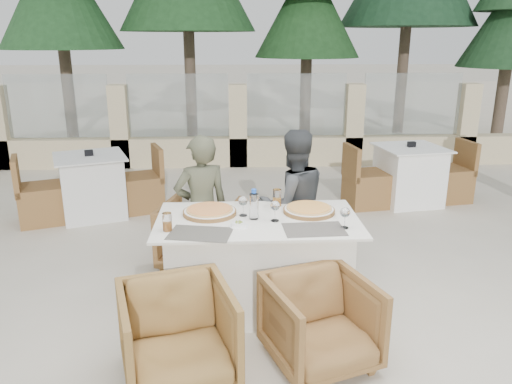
{
  "coord_description": "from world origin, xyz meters",
  "views": [
    {
      "loc": [
        -0.1,
        -3.71,
        2.13
      ],
      "look_at": [
        0.09,
        0.28,
        0.9
      ],
      "focal_mm": 35.0,
      "sensor_mm": 36.0,
      "label": 1
    }
  ],
  "objects_px": {
    "wine_glass_corner": "(345,217)",
    "bg_table_b": "(409,175)",
    "armchair_near_right": "(321,323)",
    "diner_right": "(293,205)",
    "armchair_far_right": "(281,235)",
    "bg_table_a": "(92,186)",
    "wine_glass_near": "(275,210)",
    "beer_glass_left": "(167,222)",
    "wine_glass_centre": "(243,205)",
    "olive_dish": "(239,224)",
    "armchair_far_left": "(200,233)",
    "water_bottle": "(254,204)",
    "pizza_right": "(309,209)",
    "diner_left": "(202,210)",
    "beer_glass_right": "(277,198)",
    "pizza_left": "(210,211)",
    "armchair_near_left": "(178,336)",
    "dining_table": "(258,263)"
  },
  "relations": [
    {
      "from": "wine_glass_corner",
      "to": "bg_table_b",
      "type": "relative_size",
      "value": 0.11
    },
    {
      "from": "armchair_near_right",
      "to": "diner_right",
      "type": "height_order",
      "value": "diner_right"
    },
    {
      "from": "armchair_far_right",
      "to": "bg_table_a",
      "type": "height_order",
      "value": "bg_table_a"
    },
    {
      "from": "wine_glass_near",
      "to": "beer_glass_left",
      "type": "relative_size",
      "value": 1.33
    },
    {
      "from": "wine_glass_near",
      "to": "bg_table_b",
      "type": "relative_size",
      "value": 0.11
    },
    {
      "from": "wine_glass_centre",
      "to": "armchair_near_right",
      "type": "bearing_deg",
      "value": -59.99
    },
    {
      "from": "bg_table_b",
      "to": "wine_glass_corner",
      "type": "bearing_deg",
      "value": -127.11
    },
    {
      "from": "armchair_far_right",
      "to": "armchair_near_right",
      "type": "relative_size",
      "value": 0.92
    },
    {
      "from": "wine_glass_centre",
      "to": "olive_dish",
      "type": "xyz_separation_m",
      "value": [
        -0.04,
        -0.24,
        -0.07
      ]
    },
    {
      "from": "wine_glass_centre",
      "to": "armchair_far_left",
      "type": "bearing_deg",
      "value": 118.38
    },
    {
      "from": "water_bottle",
      "to": "bg_table_b",
      "type": "distance_m",
      "value": 3.46
    },
    {
      "from": "armchair_far_right",
      "to": "diner_right",
      "type": "xyz_separation_m",
      "value": [
        0.08,
        -0.27,
        0.41
      ]
    },
    {
      "from": "beer_glass_left",
      "to": "armchair_near_right",
      "type": "height_order",
      "value": "beer_glass_left"
    },
    {
      "from": "water_bottle",
      "to": "bg_table_b",
      "type": "relative_size",
      "value": 0.15
    },
    {
      "from": "wine_glass_corner",
      "to": "bg_table_a",
      "type": "height_order",
      "value": "wine_glass_corner"
    },
    {
      "from": "pizza_right",
      "to": "diner_right",
      "type": "distance_m",
      "value": 0.46
    },
    {
      "from": "armchair_near_right",
      "to": "diner_right",
      "type": "bearing_deg",
      "value": 72.06
    },
    {
      "from": "diner_left",
      "to": "diner_right",
      "type": "relative_size",
      "value": 0.98
    },
    {
      "from": "wine_glass_corner",
      "to": "diner_left",
      "type": "distance_m",
      "value": 1.36
    },
    {
      "from": "beer_glass_right",
      "to": "diner_right",
      "type": "xyz_separation_m",
      "value": [
        0.17,
        0.26,
        -0.15
      ]
    },
    {
      "from": "pizza_left",
      "to": "wine_glass_near",
      "type": "distance_m",
      "value": 0.55
    },
    {
      "from": "armchair_far_left",
      "to": "bg_table_a",
      "type": "height_order",
      "value": "bg_table_a"
    },
    {
      "from": "wine_glass_near",
      "to": "olive_dish",
      "type": "relative_size",
      "value": 1.67
    },
    {
      "from": "wine_glass_centre",
      "to": "armchair_near_left",
      "type": "relative_size",
      "value": 0.26
    },
    {
      "from": "olive_dish",
      "to": "armchair_near_right",
      "type": "distance_m",
      "value": 0.95
    },
    {
      "from": "bg_table_b",
      "to": "wine_glass_near",
      "type": "bearing_deg",
      "value": -136.22
    },
    {
      "from": "pizza_left",
      "to": "armchair_near_right",
      "type": "relative_size",
      "value": 0.64
    },
    {
      "from": "water_bottle",
      "to": "beer_glass_left",
      "type": "height_order",
      "value": "water_bottle"
    },
    {
      "from": "pizza_right",
      "to": "diner_right",
      "type": "height_order",
      "value": "diner_right"
    },
    {
      "from": "bg_table_a",
      "to": "bg_table_b",
      "type": "distance_m",
      "value": 4.11
    },
    {
      "from": "wine_glass_centre",
      "to": "beer_glass_left",
      "type": "height_order",
      "value": "wine_glass_centre"
    },
    {
      "from": "pizza_left",
      "to": "wine_glass_centre",
      "type": "bearing_deg",
      "value": -10.44
    },
    {
      "from": "wine_glass_centre",
      "to": "armchair_near_left",
      "type": "distance_m",
      "value": 1.21
    },
    {
      "from": "armchair_near_right",
      "to": "diner_left",
      "type": "bearing_deg",
      "value": 103.9
    },
    {
      "from": "water_bottle",
      "to": "dining_table",
      "type": "bearing_deg",
      "value": -4.52
    },
    {
      "from": "wine_glass_centre",
      "to": "bg_table_a",
      "type": "bearing_deg",
      "value": 129.23
    },
    {
      "from": "water_bottle",
      "to": "wine_glass_corner",
      "type": "relative_size",
      "value": 1.33
    },
    {
      "from": "beer_glass_left",
      "to": "armchair_far_right",
      "type": "height_order",
      "value": "beer_glass_left"
    },
    {
      "from": "diner_right",
      "to": "bg_table_b",
      "type": "bearing_deg",
      "value": -147.63
    },
    {
      "from": "beer_glass_right",
      "to": "pizza_left",
      "type": "bearing_deg",
      "value": -162.29
    },
    {
      "from": "diner_left",
      "to": "bg_table_b",
      "type": "bearing_deg",
      "value": -160.17
    },
    {
      "from": "armchair_far_left",
      "to": "armchair_far_right",
      "type": "height_order",
      "value": "armchair_far_left"
    },
    {
      "from": "pizza_left",
      "to": "beer_glass_right",
      "type": "xyz_separation_m",
      "value": [
        0.56,
        0.18,
        0.04
      ]
    },
    {
      "from": "wine_glass_corner",
      "to": "diner_right",
      "type": "height_order",
      "value": "diner_right"
    },
    {
      "from": "pizza_right",
      "to": "beer_glass_right",
      "type": "bearing_deg",
      "value": 144.61
    },
    {
      "from": "wine_glass_centre",
      "to": "beer_glass_right",
      "type": "bearing_deg",
      "value": 38.12
    },
    {
      "from": "beer_glass_left",
      "to": "diner_left",
      "type": "height_order",
      "value": "diner_left"
    },
    {
      "from": "wine_glass_centre",
      "to": "armchair_near_right",
      "type": "relative_size",
      "value": 0.27
    },
    {
      "from": "diner_left",
      "to": "wine_glass_centre",
      "type": "bearing_deg",
      "value": 110.36
    },
    {
      "from": "wine_glass_corner",
      "to": "armchair_near_right",
      "type": "bearing_deg",
      "value": -115.01
    }
  ]
}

